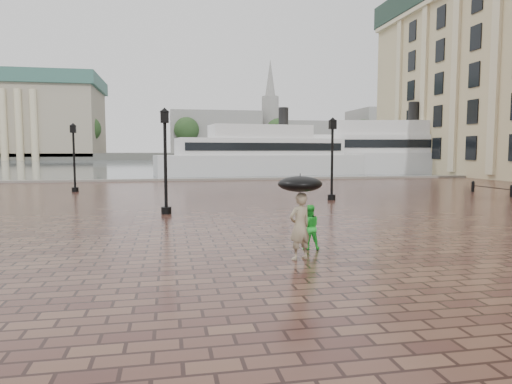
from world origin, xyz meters
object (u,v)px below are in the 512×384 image
child_pedestrian (309,227)px  adult_pedestrian (300,226)px  ferry_near (260,155)px  ferry_far (387,152)px  street_lamps (185,158)px

child_pedestrian → adult_pedestrian: bearing=66.7°
child_pedestrian → ferry_near: 39.28m
adult_pedestrian → ferry_far: ferry_far is taller
street_lamps → child_pedestrian: bearing=-77.8°
ferry_far → child_pedestrian: bearing=-108.1°
street_lamps → child_pedestrian: size_ratio=12.46×
ferry_near → ferry_far: 15.99m
child_pedestrian → ferry_near: (6.44, 38.71, 1.68)m
street_lamps → adult_pedestrian: (2.31, -14.46, -1.49)m
adult_pedestrian → ferry_far: (22.97, 40.88, 1.74)m
street_lamps → ferry_near: bearing=69.8°
child_pedestrian → street_lamps: bearing=-72.5°
adult_pedestrian → child_pedestrian: 1.26m
street_lamps → ferry_near: ferry_near is taller
ferry_near → ferry_far: ferry_far is taller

